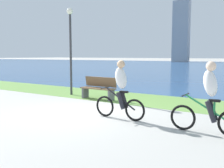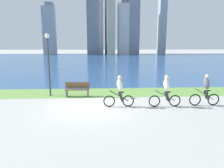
{
  "view_description": "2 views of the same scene",
  "coord_description": "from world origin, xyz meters",
  "px_view_note": "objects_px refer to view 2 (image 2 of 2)",
  "views": [
    {
      "loc": [
        5.04,
        -6.08,
        1.78
      ],
      "look_at": [
        0.99,
        0.13,
        0.94
      ],
      "focal_mm": 40.93,
      "sensor_mm": 36.0,
      "label": 1
    },
    {
      "loc": [
        0.49,
        -10.13,
        3.13
      ],
      "look_at": [
        1.05,
        0.6,
        1.08
      ],
      "focal_mm": 32.4,
      "sensor_mm": 36.0,
      "label": 2
    }
  ],
  "objects_px": {
    "cyclist_lead": "(119,91)",
    "lamppost_tall": "(48,56)",
    "bench_near_path": "(77,89)",
    "cyclist_distant_rear": "(206,90)",
    "cyclist_trailing": "(166,91)"
  },
  "relations": [
    {
      "from": "cyclist_trailing",
      "to": "cyclist_distant_rear",
      "type": "height_order",
      "value": "cyclist_distant_rear"
    },
    {
      "from": "cyclist_lead",
      "to": "lamppost_tall",
      "type": "height_order",
      "value": "lamppost_tall"
    },
    {
      "from": "cyclist_trailing",
      "to": "lamppost_tall",
      "type": "distance_m",
      "value": 7.28
    },
    {
      "from": "bench_near_path",
      "to": "lamppost_tall",
      "type": "xyz_separation_m",
      "value": [
        -1.74,
        0.28,
        2.07
      ]
    },
    {
      "from": "cyclist_lead",
      "to": "bench_near_path",
      "type": "bearing_deg",
      "value": 136.56
    },
    {
      "from": "cyclist_trailing",
      "to": "bench_near_path",
      "type": "xyz_separation_m",
      "value": [
        -4.81,
        2.41,
        -0.38
      ]
    },
    {
      "from": "cyclist_distant_rear",
      "to": "bench_near_path",
      "type": "bearing_deg",
      "value": 161.63
    },
    {
      "from": "cyclist_lead",
      "to": "bench_near_path",
      "type": "relative_size",
      "value": 1.1
    },
    {
      "from": "cyclist_trailing",
      "to": "lamppost_tall",
      "type": "height_order",
      "value": "lamppost_tall"
    },
    {
      "from": "cyclist_lead",
      "to": "lamppost_tall",
      "type": "xyz_separation_m",
      "value": [
        -4.16,
        2.58,
        1.69
      ]
    },
    {
      "from": "cyclist_lead",
      "to": "lamppost_tall",
      "type": "bearing_deg",
      "value": 148.22
    },
    {
      "from": "cyclist_distant_rear",
      "to": "bench_near_path",
      "type": "relative_size",
      "value": 1.11
    },
    {
      "from": "cyclist_distant_rear",
      "to": "bench_near_path",
      "type": "distance_m",
      "value": 7.34
    },
    {
      "from": "cyclist_distant_rear",
      "to": "lamppost_tall",
      "type": "bearing_deg",
      "value": 163.39
    },
    {
      "from": "bench_near_path",
      "to": "cyclist_lead",
      "type": "bearing_deg",
      "value": -43.44
    }
  ]
}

